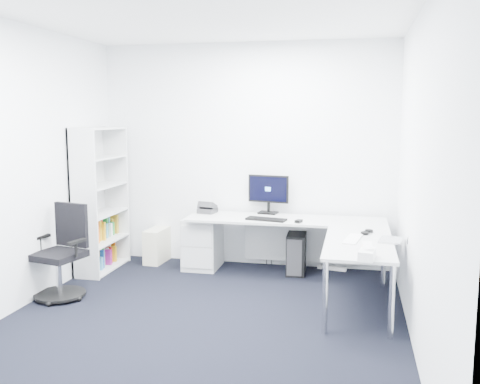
% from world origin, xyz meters
% --- Properties ---
extents(ground, '(4.20, 4.20, 0.00)m').
position_xyz_m(ground, '(0.00, 0.00, 0.00)').
color(ground, black).
extents(ceiling, '(4.20, 4.20, 0.00)m').
position_xyz_m(ceiling, '(0.00, 0.00, 2.70)').
color(ceiling, white).
extents(wall_back, '(3.60, 0.02, 2.70)m').
position_xyz_m(wall_back, '(0.00, 2.10, 1.35)').
color(wall_back, white).
rests_on(wall_back, ground).
extents(wall_front, '(3.60, 0.02, 2.70)m').
position_xyz_m(wall_front, '(0.00, -2.10, 1.35)').
color(wall_front, white).
rests_on(wall_front, ground).
extents(wall_left, '(0.02, 4.20, 2.70)m').
position_xyz_m(wall_left, '(-1.80, 0.00, 1.35)').
color(wall_left, white).
rests_on(wall_left, ground).
extents(wall_right, '(0.02, 4.20, 2.70)m').
position_xyz_m(wall_right, '(1.80, 0.00, 1.35)').
color(wall_right, white).
rests_on(wall_right, ground).
extents(l_desk, '(2.26, 1.27, 0.66)m').
position_xyz_m(l_desk, '(0.55, 1.40, 0.33)').
color(l_desk, '#B5B8B8').
rests_on(l_desk, ground).
extents(drawer_pedestal, '(0.40, 0.50, 0.62)m').
position_xyz_m(drawer_pedestal, '(-0.47, 1.78, 0.31)').
color(drawer_pedestal, '#B5B8B8').
rests_on(drawer_pedestal, ground).
extents(bookshelf, '(0.33, 0.85, 1.70)m').
position_xyz_m(bookshelf, '(-1.62, 1.45, 0.85)').
color(bookshelf, silver).
rests_on(bookshelf, ground).
extents(task_chair, '(0.63, 0.63, 0.95)m').
position_xyz_m(task_chair, '(-1.58, 0.41, 0.47)').
color(task_chair, black).
rests_on(task_chair, ground).
extents(black_pc_tower, '(0.23, 0.49, 0.47)m').
position_xyz_m(black_pc_tower, '(0.66, 1.83, 0.23)').
color(black_pc_tower, black).
rests_on(black_pc_tower, ground).
extents(beige_pc_tower, '(0.23, 0.46, 0.42)m').
position_xyz_m(beige_pc_tower, '(-1.10, 1.90, 0.21)').
color(beige_pc_tower, beige).
rests_on(beige_pc_tower, ground).
extents(power_strip, '(0.35, 0.12, 0.04)m').
position_xyz_m(power_strip, '(1.07, 2.01, 0.02)').
color(power_strip, white).
rests_on(power_strip, ground).
extents(monitor, '(0.52, 0.24, 0.48)m').
position_xyz_m(monitor, '(0.29, 1.98, 0.90)').
color(monitor, black).
rests_on(monitor, l_desk).
extents(black_keyboard, '(0.48, 0.24, 0.02)m').
position_xyz_m(black_keyboard, '(0.34, 1.57, 0.67)').
color(black_keyboard, black).
rests_on(black_keyboard, l_desk).
extents(mouse, '(0.08, 0.11, 0.03)m').
position_xyz_m(mouse, '(0.71, 1.51, 0.68)').
color(mouse, black).
rests_on(mouse, l_desk).
extents(desk_phone, '(0.23, 0.23, 0.14)m').
position_xyz_m(desk_phone, '(-0.43, 1.87, 0.73)').
color(desk_phone, '#2F2E31').
rests_on(desk_phone, l_desk).
extents(laptop, '(0.35, 0.34, 0.21)m').
position_xyz_m(laptop, '(1.66, 0.83, 0.77)').
color(laptop, '#B8B9BF').
rests_on(laptop, l_desk).
extents(white_keyboard, '(0.20, 0.45, 0.01)m').
position_xyz_m(white_keyboard, '(1.31, 0.80, 0.67)').
color(white_keyboard, white).
rests_on(white_keyboard, l_desk).
extents(headphones, '(0.17, 0.21, 0.05)m').
position_xyz_m(headphones, '(1.44, 1.11, 0.68)').
color(headphones, black).
rests_on(headphones, l_desk).
extents(orange_fruit, '(0.09, 0.09, 0.09)m').
position_xyz_m(orange_fruit, '(1.42, 0.29, 0.70)').
color(orange_fruit, '#F95616').
rests_on(orange_fruit, l_desk).
extents(tissue_box, '(0.16, 0.25, 0.08)m').
position_xyz_m(tissue_box, '(1.43, 0.12, 0.70)').
color(tissue_box, white).
rests_on(tissue_box, l_desk).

